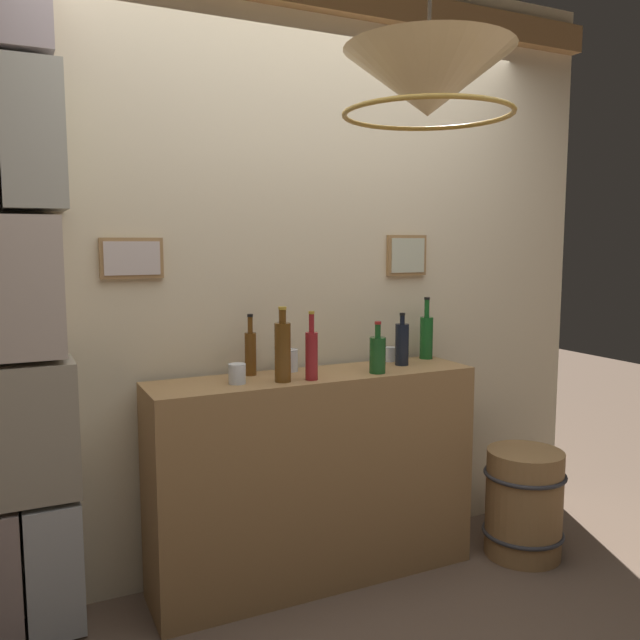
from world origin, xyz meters
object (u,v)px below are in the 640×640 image
liquor_bottle_sherry (378,354)px  wooden_barrel (524,503)px  liquor_bottle_mezcal (426,336)px  pendant_lamp (428,85)px  liquor_bottle_amaro (251,352)px  liquor_bottle_vodka (312,354)px  glass_tumbler_shot (237,374)px  glass_tumbler_highball (389,354)px  liquor_bottle_port (283,350)px  liquor_bottle_bourbon (402,344)px  glass_tumbler_rocks (290,360)px

liquor_bottle_sherry → wooden_barrel: 1.10m
liquor_bottle_mezcal → pendant_lamp: size_ratio=0.48×
liquor_bottle_amaro → pendant_lamp: bearing=-73.6°
pendant_lamp → liquor_bottle_vodka: bearing=95.7°
glass_tumbler_shot → liquor_bottle_amaro: bearing=51.9°
glass_tumbler_highball → liquor_bottle_port: bearing=-162.4°
wooden_barrel → liquor_bottle_bourbon: bearing=154.5°
glass_tumbler_rocks → glass_tumbler_highball: (0.54, 0.02, -0.01)m
wooden_barrel → liquor_bottle_vodka: bearing=172.3°
liquor_bottle_amaro → wooden_barrel: 1.56m
liquor_bottle_mezcal → liquor_bottle_sherry: liquor_bottle_mezcal is taller
liquor_bottle_mezcal → liquor_bottle_sherry: 0.46m
liquor_bottle_port → pendant_lamp: 1.22m
liquor_bottle_vodka → pendant_lamp: pendant_lamp is taller
liquor_bottle_amaro → liquor_bottle_sherry: liquor_bottle_amaro is taller
liquor_bottle_vodka → glass_tumbler_rocks: bearing=92.9°
liquor_bottle_vodka → liquor_bottle_sherry: 0.33m
liquor_bottle_bourbon → liquor_bottle_mezcal: size_ratio=0.81×
liquor_bottle_amaro → wooden_barrel: (1.29, -0.35, -0.80)m
liquor_bottle_mezcal → glass_tumbler_highball: liquor_bottle_mezcal is taller
liquor_bottle_bourbon → liquor_bottle_sherry: 0.23m
pendant_lamp → liquor_bottle_bourbon: bearing=61.1°
liquor_bottle_port → glass_tumbler_rocks: 0.24m
liquor_bottle_bourbon → glass_tumbler_highball: 0.13m
liquor_bottle_amaro → glass_tumbler_rocks: 0.20m
liquor_bottle_bourbon → glass_tumbler_shot: liquor_bottle_bourbon is taller
glass_tumbler_rocks → wooden_barrel: (1.10, -0.36, -0.74)m
liquor_bottle_amaro → wooden_barrel: bearing=-15.4°
liquor_bottle_mezcal → liquor_bottle_amaro: size_ratio=1.14×
liquor_bottle_amaro → liquor_bottle_sherry: bearing=-21.1°
liquor_bottle_port → liquor_bottle_bourbon: bearing=8.5°
liquor_bottle_port → liquor_bottle_sherry: 0.46m
glass_tumbler_rocks → glass_tumbler_highball: bearing=1.6°
liquor_bottle_vodka → liquor_bottle_amaro: (-0.20, 0.21, -0.01)m
glass_tumbler_shot → pendant_lamp: 1.36m
liquor_bottle_vodka → liquor_bottle_mezcal: 0.77m
liquor_bottle_vodka → wooden_barrel: bearing=-7.7°
liquor_bottle_vodka → glass_tumbler_shot: size_ratio=3.53×
glass_tumbler_highball → pendant_lamp: (-0.46, -0.95, 1.04)m
liquor_bottle_amaro → liquor_bottle_sherry: (0.53, -0.20, -0.02)m
liquor_bottle_vodka → liquor_bottle_mezcal: (0.74, 0.21, 0.00)m
liquor_bottle_sherry → liquor_bottle_vodka: bearing=-179.6°
liquor_bottle_mezcal → wooden_barrel: (0.35, -0.36, -0.81)m
liquor_bottle_amaro → glass_tumbler_rocks: (0.19, 0.01, -0.06)m
liquor_bottle_bourbon → glass_tumbler_rocks: 0.55m
liquor_bottle_vodka → glass_tumbler_highball: bearing=23.1°
glass_tumbler_highball → liquor_bottle_mezcal: bearing=-4.4°
pendant_lamp → glass_tumbler_highball: bearing=64.0°
glass_tumbler_rocks → glass_tumbler_highball: size_ratio=1.42×
liquor_bottle_port → glass_tumbler_highball: size_ratio=4.48×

